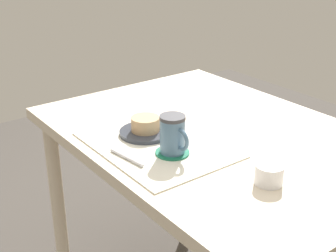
{
  "coord_description": "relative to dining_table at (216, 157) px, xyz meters",
  "views": [
    {
      "loc": [
        0.94,
        -0.89,
        1.3
      ],
      "look_at": [
        -0.04,
        -0.16,
        0.77
      ],
      "focal_mm": 50.0,
      "sensor_mm": 36.0,
      "label": 1
    }
  ],
  "objects": [
    {
      "name": "pastry",
      "position": [
        -0.11,
        -0.18,
        0.12
      ],
      "size": [
        0.08,
        0.08,
        0.04
      ],
      "primitive_type": "cylinder",
      "color": "tan",
      "rests_on": "pastry_plate"
    },
    {
      "name": "teaspoon",
      "position": [
        -0.01,
        -0.32,
        0.09
      ],
      "size": [
        0.13,
        0.03,
        0.01
      ],
      "primitive_type": "cylinder",
      "rotation": [
        0.0,
        1.57,
        0.13
      ],
      "color": "silver",
      "rests_on": "placemat"
    },
    {
      "name": "placemat",
      "position": [
        -0.04,
        -0.2,
        0.09
      ],
      "size": [
        0.43,
        0.32,
        0.0
      ],
      "primitive_type": "cube",
      "color": "silver",
      "rests_on": "dining_table"
    },
    {
      "name": "dining_table",
      "position": [
        0.0,
        0.0,
        0.0
      ],
      "size": [
        1.09,
        0.78,
        0.72
      ],
      "color": "beige",
      "rests_on": "ground_plane"
    },
    {
      "name": "sugar_bowl",
      "position": [
        0.3,
        -0.1,
        0.11
      ],
      "size": [
        0.07,
        0.07,
        0.05
      ],
      "primitive_type": "cylinder",
      "color": "white",
      "rests_on": "dining_table"
    },
    {
      "name": "pastry_plate",
      "position": [
        -0.11,
        -0.18,
        0.09
      ],
      "size": [
        0.16,
        0.16,
        0.01
      ],
      "primitive_type": "cylinder",
      "color": "#333842",
      "rests_on": "placemat"
    },
    {
      "name": "coffee_coaster",
      "position": [
        0.04,
        -0.2,
        0.09
      ],
      "size": [
        0.09,
        0.09,
        0.0
      ],
      "primitive_type": "cylinder",
      "color": "#196B4C",
      "rests_on": "placemat"
    },
    {
      "name": "coffee_mug",
      "position": [
        0.04,
        -0.2,
        0.15
      ],
      "size": [
        0.1,
        0.07,
        0.11
      ],
      "color": "slate",
      "rests_on": "coffee_coaster"
    }
  ]
}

